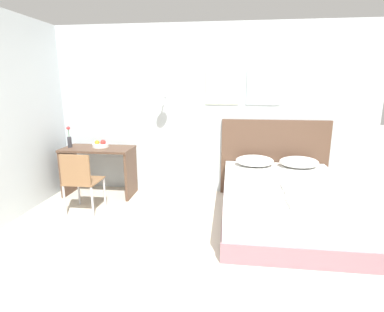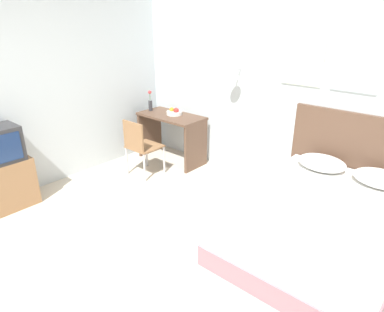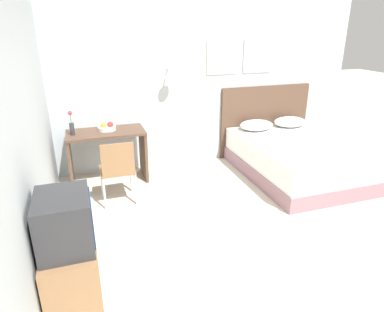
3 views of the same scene
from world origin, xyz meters
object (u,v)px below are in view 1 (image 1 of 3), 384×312
Objects in this scene: pillow_left at (255,161)px; fruit_bowl at (101,145)px; headboard at (274,158)px; desk at (99,163)px; folded_towel_mid_bed at (305,204)px; flower_vase at (69,139)px; desk_chair at (80,178)px; pillow_right at (299,162)px; bed at (283,203)px; folded_towel_near_foot at (298,189)px.

pillow_left is 2.26× the size of fruit_bowl.
headboard is 0.44m from pillow_left.
fruit_bowl reaches higher than desk.
folded_towel_mid_bed is 0.93× the size of flower_vase.
headboard is 2.91m from desk_chair.
pillow_right is 1.80× the size of folded_towel_mid_bed.
bed is 6.47× the size of folded_towel_mid_bed.
pillow_left is 2.41m from fruit_bowl.
headboard is 1.80m from folded_towel_mid_bed.
desk is at bearing -122.34° from fruit_bowl.
folded_towel_mid_bed is 1.26× the size of fruit_bowl.
headboard reaches higher than desk.
desk is at bearing -179.02° from pillow_right.
flower_vase reaches higher than desk.
desk_chair is at bearing -158.20° from headboard.
folded_towel_near_foot is 3.02m from desk.
fruit_bowl is at bearing 9.55° from flower_vase.
pillow_left is at bearing 18.27° from desk_chair.
pillow_left is at bearing 113.28° from bed.
pillow_right is 3.53m from flower_vase.
pillow_right is 1.52m from folded_towel_mid_bed.
pillow_left is 2.44m from desk.
fruit_bowl is (-2.79, 1.49, 0.24)m from folded_towel_mid_bed.
bed is 0.89m from pillow_left.
headboard is 5.29× the size of folded_towel_mid_bed.
folded_towel_mid_bed is at bearing -99.85° from pillow_right.
desk is 0.29m from fruit_bowl.
fruit_bowl is (-2.82, 1.04, 0.24)m from folded_towel_near_foot.
folded_towel_near_foot is 0.31× the size of desk.
desk_chair is 3.46× the size of fruit_bowl.
headboard is 4.87× the size of folded_towel_near_foot.
fruit_bowl is (-0.03, 0.78, 0.31)m from desk_chair.
flower_vase is at bearing 156.53° from folded_towel_mid_bed.
desk reaches higher than pillow_left.
pillow_left is 1.80× the size of folded_towel_mid_bed.
pillow_left reaches higher than folded_towel_mid_bed.
headboard is at bearing 21.80° from desk_chair.
headboard is 1.53× the size of desk.
bed is 3.33m from flower_vase.
desk_chair is at bearing -54.42° from flower_vase.
desk_chair is (-2.76, 0.72, -0.07)m from folded_towel_mid_bed.
pillow_right is (0.32, 0.75, 0.36)m from bed.
desk is (-2.76, 0.69, 0.26)m from bed.
flower_vase is at bearing -178.30° from pillow_left.
pillow_left is at bearing 1.70° from flower_vase.
desk is at bearing 4.23° from flower_vase.
pillow_right reaches higher than folded_towel_mid_bed.
headboard is at bearing 42.55° from pillow_left.
headboard reaches higher than folded_towel_mid_bed.
flower_vase is (-2.88, -0.09, 0.28)m from pillow_left.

